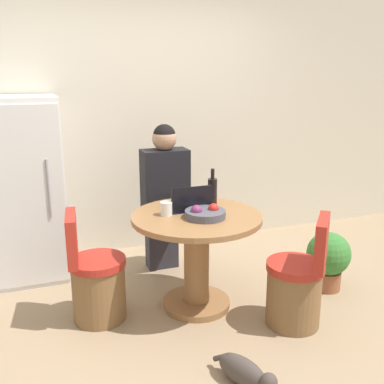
% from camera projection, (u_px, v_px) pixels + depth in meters
% --- Properties ---
extents(ground_plane, '(12.00, 12.00, 0.00)m').
position_uv_depth(ground_plane, '(200.00, 324.00, 3.28)').
color(ground_plane, '#9E8466').
extents(wall_back, '(7.00, 0.06, 2.60)m').
position_uv_depth(wall_back, '(140.00, 122.00, 4.45)').
color(wall_back, beige).
rests_on(wall_back, ground_plane).
extents(refrigerator, '(0.68, 0.66, 1.59)m').
position_uv_depth(refrigerator, '(23.00, 190.00, 3.87)').
color(refrigerator, white).
rests_on(refrigerator, ground_plane).
extents(dining_table, '(0.98, 0.98, 0.75)m').
position_uv_depth(dining_table, '(197.00, 247.00, 3.41)').
color(dining_table, olive).
rests_on(dining_table, ground_plane).
extents(chair_left_side, '(0.42, 0.41, 0.83)m').
position_uv_depth(chair_left_side, '(96.00, 283.00, 3.29)').
color(chair_left_side, brown).
rests_on(chair_left_side, ground_plane).
extents(chair_near_right_corner, '(0.48, 0.48, 0.83)m').
position_uv_depth(chair_near_right_corner, '(297.00, 288.00, 3.21)').
color(chair_near_right_corner, brown).
rests_on(chair_near_right_corner, ground_plane).
extents(person_seated, '(0.40, 0.37, 1.36)m').
position_uv_depth(person_seated, '(164.00, 192.00, 3.98)').
color(person_seated, '#2D2D38').
rests_on(person_seated, ground_plane).
extents(laptop, '(0.33, 0.26, 0.20)m').
position_uv_depth(laptop, '(188.00, 205.00, 3.46)').
color(laptop, '#141947').
rests_on(laptop, dining_table).
extents(fruit_bowl, '(0.30, 0.30, 0.10)m').
position_uv_depth(fruit_bowl, '(205.00, 213.00, 3.27)').
color(fruit_bowl, '#4C4C56').
rests_on(fruit_bowl, dining_table).
extents(coffee_cup, '(0.09, 0.09, 0.10)m').
position_uv_depth(coffee_cup, '(166.00, 209.00, 3.32)').
color(coffee_cup, white).
rests_on(coffee_cup, dining_table).
extents(bottle, '(0.07, 0.07, 0.29)m').
position_uv_depth(bottle, '(212.00, 191.00, 3.58)').
color(bottle, black).
rests_on(bottle, dining_table).
extents(cat, '(0.27, 0.43, 0.17)m').
position_uv_depth(cat, '(244.00, 372.00, 2.63)').
color(cat, '#473D38').
rests_on(cat, ground_plane).
extents(potted_plant, '(0.36, 0.36, 0.50)m').
position_uv_depth(potted_plant, '(328.00, 258.00, 3.75)').
color(potted_plant, '#935638').
rests_on(potted_plant, ground_plane).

